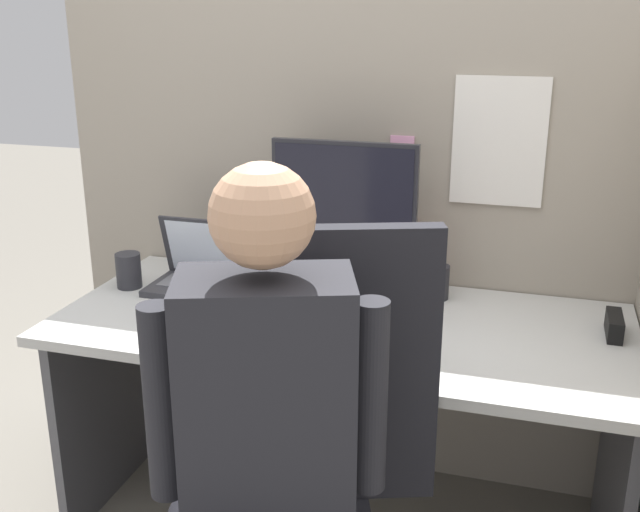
# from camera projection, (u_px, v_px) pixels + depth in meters

# --- Properties ---
(cubicle_panel_back) EXTENTS (2.13, 0.05, 1.58)m
(cubicle_panel_back) POSITION_uv_depth(u_px,v_px,m) (373.00, 250.00, 2.47)
(cubicle_panel_back) COLOR gray
(cubicle_panel_back) RESTS_ON ground
(desk) EXTENTS (1.63, 0.73, 0.70)m
(desk) POSITION_uv_depth(u_px,v_px,m) (340.00, 370.00, 2.19)
(desk) COLOR #B7B7B2
(desk) RESTS_ON ground
(paper_box) EXTENTS (0.30, 0.23, 0.07)m
(paper_box) POSITION_uv_depth(u_px,v_px,m) (343.00, 283.00, 2.33)
(paper_box) COLOR red
(paper_box) RESTS_ON desk
(monitor) EXTENTS (0.45, 0.18, 0.40)m
(monitor) POSITION_uv_depth(u_px,v_px,m) (344.00, 204.00, 2.25)
(monitor) COLOR #232328
(monitor) RESTS_ON paper_box
(laptop) EXTENTS (0.34, 0.21, 0.22)m
(laptop) POSITION_uv_depth(u_px,v_px,m) (206.00, 276.00, 2.37)
(laptop) COLOR #2D2D33
(laptop) RESTS_ON desk
(mouse) EXTENTS (0.06, 0.04, 0.03)m
(mouse) POSITION_uv_depth(u_px,v_px,m) (243.00, 309.00, 2.18)
(mouse) COLOR silver
(mouse) RESTS_ON desk
(stapler) EXTENTS (0.04, 0.14, 0.06)m
(stapler) POSITION_uv_depth(u_px,v_px,m) (614.00, 325.00, 2.03)
(stapler) COLOR black
(stapler) RESTS_ON desk
(carrot_toy) EXTENTS (0.05, 0.12, 0.05)m
(carrot_toy) POSITION_uv_depth(u_px,v_px,m) (370.00, 346.00, 1.92)
(carrot_toy) COLOR orange
(carrot_toy) RESTS_ON desk
(office_chair) EXTENTS (0.60, 0.64, 1.11)m
(office_chair) POSITION_uv_depth(u_px,v_px,m) (304.00, 488.00, 1.65)
(office_chair) COLOR black
(office_chair) RESTS_ON ground
(person) EXTENTS (0.46, 0.49, 1.29)m
(person) POSITION_uv_depth(u_px,v_px,m) (249.00, 444.00, 1.45)
(person) COLOR black
(person) RESTS_ON ground
(coffee_mug) EXTENTS (0.08, 0.08, 0.10)m
(coffee_mug) POSITION_uv_depth(u_px,v_px,m) (436.00, 282.00, 2.29)
(coffee_mug) COLOR #232328
(coffee_mug) RESTS_ON desk
(pen_cup) EXTENTS (0.08, 0.08, 0.11)m
(pen_cup) POSITION_uv_depth(u_px,v_px,m) (129.00, 270.00, 2.38)
(pen_cup) COLOR #28282D
(pen_cup) RESTS_ON desk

